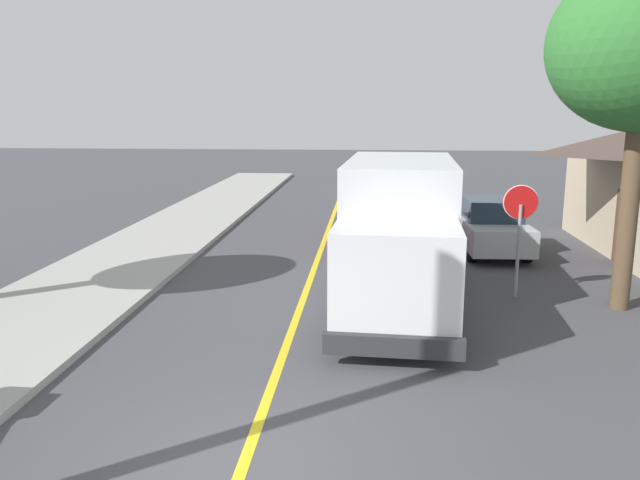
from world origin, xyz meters
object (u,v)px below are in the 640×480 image
object	(u,v)px
box_truck	(399,226)
parked_car_near	(396,219)
parked_car_mid	(392,192)
parked_car_far	(379,177)
stop_sign	(520,219)
parked_van_across	(490,226)

from	to	relation	value
box_truck	parked_car_near	bearing A→B (deg)	88.18
parked_car_mid	parked_car_far	world-z (taller)	same
parked_car_near	stop_sign	distance (m)	6.59
parked_car_near	parked_car_mid	xyz separation A→B (m)	(0.08, 6.85, 0.00)
parked_car_near	stop_sign	size ratio (longest dim) A/B	1.66
parked_car_near	stop_sign	bearing A→B (deg)	-66.68
parked_car_near	parked_car_mid	distance (m)	6.85
parked_car_far	stop_sign	xyz separation A→B (m)	(3.02, -18.52, 1.06)
box_truck	parked_car_mid	world-z (taller)	box_truck
box_truck	parked_car_far	bearing A→B (deg)	90.72
parked_car_mid	parked_car_far	bearing A→B (deg)	95.27
parked_car_far	parked_van_across	world-z (taller)	same
parked_car_near	stop_sign	xyz separation A→B (m)	(2.57, -5.97, 1.06)
parked_car_mid	parked_van_across	world-z (taller)	same
parked_car_mid	parked_car_far	distance (m)	5.72
parked_car_near	stop_sign	world-z (taller)	stop_sign
box_truck	stop_sign	size ratio (longest dim) A/B	2.76
parked_van_across	parked_car_near	bearing A→B (deg)	158.16
box_truck	parked_van_across	bearing A→B (deg)	61.04
parked_car_near	parked_car_far	bearing A→B (deg)	92.05
box_truck	parked_car_mid	size ratio (longest dim) A/B	1.65
stop_sign	parked_van_across	bearing A→B (deg)	87.13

